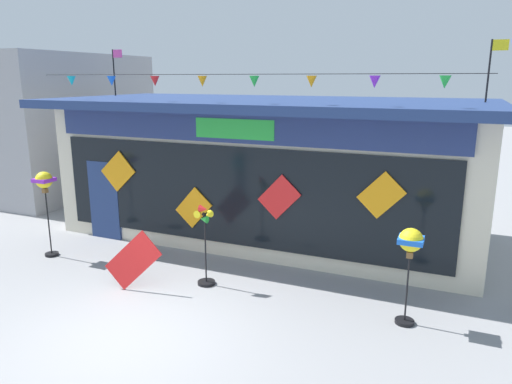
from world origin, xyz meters
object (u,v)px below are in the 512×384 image
at_px(wind_spinner_center_left, 410,247).
at_px(display_kite_on_ground, 133,260).
at_px(kite_shop_building, 270,167).
at_px(wind_spinner_left, 205,239).
at_px(wind_spinner_far_left, 45,187).

xyz_separation_m(wind_spinner_center_left, display_kite_on_ground, (-5.02, -0.70, -0.76)).
height_order(kite_shop_building, wind_spinner_left, kite_shop_building).
xyz_separation_m(kite_shop_building, wind_spinner_far_left, (-4.04, -3.61, -0.14)).
height_order(wind_spinner_left, display_kite_on_ground, wind_spinner_left).
relative_size(wind_spinner_left, display_kite_on_ground, 1.50).
xyz_separation_m(wind_spinner_far_left, wind_spinner_center_left, (7.92, -0.02, -0.29)).
relative_size(kite_shop_building, wind_spinner_center_left, 6.37).
xyz_separation_m(kite_shop_building, wind_spinner_left, (0.05, -3.60, -0.82)).
bearing_deg(wind_spinner_far_left, wind_spinner_center_left, -0.18).
distance_m(kite_shop_building, wind_spinner_far_left, 5.42).
xyz_separation_m(wind_spinner_far_left, display_kite_on_ground, (2.91, -0.72, -1.05)).
relative_size(wind_spinner_far_left, wind_spinner_center_left, 1.19).
bearing_deg(wind_spinner_center_left, wind_spinner_left, 179.52).
height_order(kite_shop_building, wind_spinner_center_left, kite_shop_building).
relative_size(kite_shop_building, display_kite_on_ground, 9.68).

